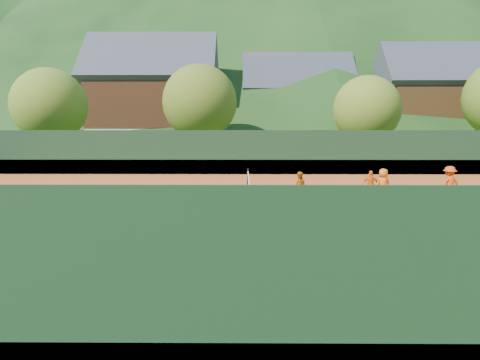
{
  "coord_description": "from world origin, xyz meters",
  "views": [
    {
      "loc": [
        -0.25,
        -17.02,
        3.81
      ],
      "look_at": [
        -0.39,
        0.0,
        1.35
      ],
      "focal_mm": 32.0,
      "sensor_mm": 36.0,
      "label": 1
    }
  ],
  "objects_px": {
    "coach": "(98,210)",
    "chalet_left": "(154,101)",
    "chalet_mid": "(296,108)",
    "student_a": "(299,186)",
    "student_d": "(449,184)",
    "student_b": "(371,185)",
    "tennis_net": "(250,200)",
    "ball_hopper": "(10,223)",
    "student_c": "(383,185)",
    "chalet_right": "(430,105)"
  },
  "relations": [
    {
      "from": "student_d",
      "to": "ball_hopper",
      "type": "xyz_separation_m",
      "value": [
        -16.29,
        -7.28,
        -0.07
      ]
    },
    {
      "from": "student_c",
      "to": "tennis_net",
      "type": "height_order",
      "value": "student_c"
    },
    {
      "from": "student_b",
      "to": "tennis_net",
      "type": "bearing_deg",
      "value": 41.27
    },
    {
      "from": "student_d",
      "to": "chalet_mid",
      "type": "distance_m",
      "value": 32.03
    },
    {
      "from": "student_b",
      "to": "tennis_net",
      "type": "relative_size",
      "value": 0.11
    },
    {
      "from": "ball_hopper",
      "to": "student_b",
      "type": "bearing_deg",
      "value": 31.68
    },
    {
      "from": "student_a",
      "to": "chalet_right",
      "type": "height_order",
      "value": "chalet_right"
    },
    {
      "from": "student_c",
      "to": "student_d",
      "type": "relative_size",
      "value": 0.92
    },
    {
      "from": "student_b",
      "to": "tennis_net",
      "type": "height_order",
      "value": "student_b"
    },
    {
      "from": "student_c",
      "to": "tennis_net",
      "type": "distance_m",
      "value": 6.68
    },
    {
      "from": "chalet_mid",
      "to": "student_a",
      "type": "bearing_deg",
      "value": -96.63
    },
    {
      "from": "student_a",
      "to": "chalet_right",
      "type": "bearing_deg",
      "value": -103.6
    },
    {
      "from": "chalet_left",
      "to": "chalet_mid",
      "type": "relative_size",
      "value": 1.09
    },
    {
      "from": "tennis_net",
      "to": "chalet_mid",
      "type": "relative_size",
      "value": 0.95
    },
    {
      "from": "coach",
      "to": "student_d",
      "type": "bearing_deg",
      "value": 4.61
    },
    {
      "from": "tennis_net",
      "to": "chalet_left",
      "type": "height_order",
      "value": "chalet_left"
    },
    {
      "from": "coach",
      "to": "chalet_mid",
      "type": "distance_m",
      "value": 39.29
    },
    {
      "from": "student_a",
      "to": "tennis_net",
      "type": "relative_size",
      "value": 0.11
    },
    {
      "from": "coach",
      "to": "student_a",
      "type": "bearing_deg",
      "value": 22.5
    },
    {
      "from": "ball_hopper",
      "to": "chalet_right",
      "type": "relative_size",
      "value": 0.08
    },
    {
      "from": "student_c",
      "to": "tennis_net",
      "type": "relative_size",
      "value": 0.12
    },
    {
      "from": "student_a",
      "to": "tennis_net",
      "type": "height_order",
      "value": "student_a"
    },
    {
      "from": "student_a",
      "to": "ball_hopper",
      "type": "height_order",
      "value": "student_a"
    },
    {
      "from": "student_d",
      "to": "chalet_left",
      "type": "relative_size",
      "value": 0.12
    },
    {
      "from": "coach",
      "to": "chalet_left",
      "type": "distance_m",
      "value": 34.21
    },
    {
      "from": "tennis_net",
      "to": "chalet_mid",
      "type": "bearing_deg",
      "value": 79.99
    },
    {
      "from": "student_a",
      "to": "student_d",
      "type": "bearing_deg",
      "value": -163.83
    },
    {
      "from": "student_b",
      "to": "chalet_right",
      "type": "distance_m",
      "value": 30.77
    },
    {
      "from": "coach",
      "to": "student_b",
      "type": "height_order",
      "value": "coach"
    },
    {
      "from": "student_d",
      "to": "chalet_right",
      "type": "bearing_deg",
      "value": -126.48
    },
    {
      "from": "student_b",
      "to": "student_d",
      "type": "bearing_deg",
      "value": -178.04
    },
    {
      "from": "coach",
      "to": "student_c",
      "type": "distance_m",
      "value": 12.67
    },
    {
      "from": "tennis_net",
      "to": "student_d",
      "type": "bearing_deg",
      "value": 14.62
    },
    {
      "from": "student_c",
      "to": "ball_hopper",
      "type": "xyz_separation_m",
      "value": [
        -13.29,
        -7.37,
        -0.01
      ]
    },
    {
      "from": "tennis_net",
      "to": "chalet_left",
      "type": "distance_m",
      "value": 32.04
    },
    {
      "from": "chalet_left",
      "to": "chalet_mid",
      "type": "distance_m",
      "value": 16.51
    },
    {
      "from": "ball_hopper",
      "to": "tennis_net",
      "type": "bearing_deg",
      "value": 34.54
    },
    {
      "from": "ball_hopper",
      "to": "chalet_left",
      "type": "xyz_separation_m",
      "value": [
        -2.9,
        34.88,
        4.88
      ]
    },
    {
      "from": "student_a",
      "to": "student_d",
      "type": "height_order",
      "value": "student_d"
    },
    {
      "from": "coach",
      "to": "tennis_net",
      "type": "height_order",
      "value": "coach"
    },
    {
      "from": "coach",
      "to": "chalet_left",
      "type": "relative_size",
      "value": 0.12
    },
    {
      "from": "chalet_left",
      "to": "chalet_right",
      "type": "height_order",
      "value": "chalet_left"
    },
    {
      "from": "student_c",
      "to": "chalet_right",
      "type": "height_order",
      "value": "chalet_right"
    },
    {
      "from": "coach",
      "to": "chalet_mid",
      "type": "bearing_deg",
      "value": 55.69
    },
    {
      "from": "student_d",
      "to": "chalet_left",
      "type": "xyz_separation_m",
      "value": [
        -19.19,
        27.6,
        4.81
      ]
    },
    {
      "from": "student_a",
      "to": "student_c",
      "type": "relative_size",
      "value": 0.88
    },
    {
      "from": "ball_hopper",
      "to": "chalet_mid",
      "type": "xyz_separation_m",
      "value": [
        13.1,
        38.88,
        4.22
      ]
    },
    {
      "from": "coach",
      "to": "student_b",
      "type": "relative_size",
      "value": 1.26
    },
    {
      "from": "student_d",
      "to": "ball_hopper",
      "type": "relative_size",
      "value": 1.63
    },
    {
      "from": "student_d",
      "to": "chalet_mid",
      "type": "height_order",
      "value": "chalet_mid"
    }
  ]
}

